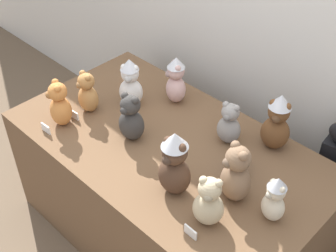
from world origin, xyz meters
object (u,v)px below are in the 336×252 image
(teddy_bear_sand, at_px, (209,202))
(teddy_bear_charcoal, at_px, (131,119))
(teddy_bear_mocha, at_px, (236,174))
(teddy_bear_snow, at_px, (130,83))
(teddy_bear_blush, at_px, (176,80))
(teddy_bear_chestnut, at_px, (277,122))
(teddy_bear_cream, at_px, (274,199))
(party_cup_blue, at_px, (237,162))
(teddy_bear_ash, at_px, (229,124))
(display_table, at_px, (168,192))
(teddy_bear_ginger, at_px, (60,105))
(teddy_bear_caramel, at_px, (87,93))
(teddy_bear_cocoa, at_px, (174,164))

(teddy_bear_sand, relative_size, teddy_bear_charcoal, 0.95)
(teddy_bear_mocha, bearing_deg, teddy_bear_snow, -164.51)
(teddy_bear_blush, distance_m, teddy_bear_chestnut, 0.65)
(teddy_bear_cream, height_order, party_cup_blue, teddy_bear_cream)
(party_cup_blue, bearing_deg, teddy_bear_snow, 179.68)
(teddy_bear_ash, distance_m, teddy_bear_blush, 0.46)
(teddy_bear_charcoal, height_order, teddy_bear_ash, teddy_bear_charcoal)
(teddy_bear_ash, bearing_deg, teddy_bear_snow, 179.49)
(teddy_bear_cream, distance_m, teddy_bear_chestnut, 0.48)
(display_table, distance_m, teddy_bear_mocha, 0.71)
(teddy_bear_snow, distance_m, party_cup_blue, 0.79)
(display_table, relative_size, teddy_bear_charcoal, 6.14)
(teddy_bear_charcoal, relative_size, party_cup_blue, 2.58)
(teddy_bear_blush, bearing_deg, teddy_bear_sand, -8.35)
(teddy_bear_sand, bearing_deg, teddy_bear_snow, 130.04)
(teddy_bear_mocha, xyz_separation_m, teddy_bear_blush, (-0.72, 0.36, 0.00))
(display_table, height_order, teddy_bear_cream, teddy_bear_cream)
(teddy_bear_ginger, xyz_separation_m, teddy_bear_chestnut, (0.95, 0.66, 0.03))
(teddy_bear_chestnut, relative_size, party_cup_blue, 3.02)
(display_table, height_order, teddy_bear_ginger, teddy_bear_ginger)
(teddy_bear_caramel, distance_m, teddy_bear_ginger, 0.18)
(teddy_bear_snow, bearing_deg, teddy_bear_chestnut, -15.73)
(display_table, height_order, teddy_bear_mocha, teddy_bear_mocha)
(display_table, distance_m, teddy_bear_ginger, 0.80)
(display_table, distance_m, teddy_bear_sand, 0.74)
(teddy_bear_ginger, bearing_deg, teddy_bear_ash, 59.17)
(display_table, xyz_separation_m, teddy_bear_snow, (-0.40, 0.10, 0.53))
(teddy_bear_ginger, relative_size, teddy_bear_snow, 0.89)
(teddy_bear_ginger, xyz_separation_m, teddy_bear_cocoa, (0.80, 0.07, 0.05))
(teddy_bear_mocha, distance_m, teddy_bear_blush, 0.80)
(teddy_bear_mocha, relative_size, teddy_bear_ash, 1.24)
(teddy_bear_caramel, height_order, teddy_bear_sand, teddy_bear_sand)
(teddy_bear_cream, height_order, teddy_bear_snow, teddy_bear_snow)
(teddy_bear_sand, relative_size, teddy_bear_blush, 0.90)
(teddy_bear_ash, height_order, teddy_bear_cocoa, teddy_bear_cocoa)
(teddy_bear_ginger, xyz_separation_m, party_cup_blue, (0.93, 0.39, -0.07))
(teddy_bear_blush, height_order, teddy_bear_snow, teddy_bear_snow)
(display_table, xyz_separation_m, teddy_bear_sand, (0.49, -0.25, 0.50))
(display_table, distance_m, teddy_bear_chestnut, 0.77)
(teddy_bear_chestnut, bearing_deg, teddy_bear_blush, 167.54)
(teddy_bear_snow, bearing_deg, party_cup_blue, -34.44)
(teddy_bear_chestnut, bearing_deg, teddy_bear_charcoal, -159.02)
(teddy_bear_cream, bearing_deg, teddy_bear_chestnut, 139.45)
(teddy_bear_cream, relative_size, teddy_bear_snow, 0.81)
(teddy_bear_cream, height_order, teddy_bear_cocoa, teddy_bear_cocoa)
(display_table, height_order, teddy_bear_charcoal, teddy_bear_charcoal)
(teddy_bear_mocha, bearing_deg, teddy_bear_ginger, -141.60)
(teddy_bear_mocha, bearing_deg, teddy_bear_charcoal, -150.27)
(teddy_bear_sand, bearing_deg, teddy_bear_chestnut, 68.58)
(teddy_bear_caramel, relative_size, teddy_bear_ginger, 0.93)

